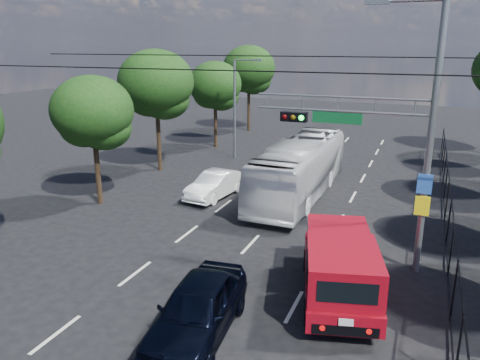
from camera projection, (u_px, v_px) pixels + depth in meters
The scene contains 14 objects.
ground at pixel (145, 359), 12.43m from camera, with size 120.00×120.00×0.00m, color black.
lane_markings at pixel (290, 201), 24.91m from camera, with size 6.12×38.00×0.01m.
signal_mast at pixel (394, 129), 16.20m from camera, with size 6.43×0.39×9.50m.
streetlight_left at pixel (237, 104), 33.20m from camera, with size 2.09×0.22×7.08m.
utility_wires at pixel (259, 66), 18.28m from camera, with size 22.00×5.04×0.74m.
fence_right at pixel (448, 212), 20.28m from camera, with size 0.06×34.03×2.00m.
tree_left_b at pixel (94, 116), 23.36m from camera, with size 4.08×4.08×6.63m.
tree_left_c at pixel (157, 88), 29.59m from camera, with size 4.80×4.80×7.80m.
tree_left_d at pixel (215, 88), 36.76m from camera, with size 4.20×4.20×6.83m.
tree_left_e at pixel (249, 72), 43.73m from camera, with size 4.92×4.92×7.99m.
red_pickup at pixel (339, 265), 15.12m from camera, with size 3.49×6.23×2.20m.
navy_hatchback at pixel (198, 309), 13.29m from camera, with size 1.94×4.83×1.65m, color black.
white_bus at pixel (300, 168), 25.40m from camera, with size 2.61×11.17×3.11m, color silver.
white_van at pixel (215, 185), 25.45m from camera, with size 1.48×4.24×1.40m, color white.
Camera 1 is at (6.30, -8.89, 8.06)m, focal length 35.00 mm.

